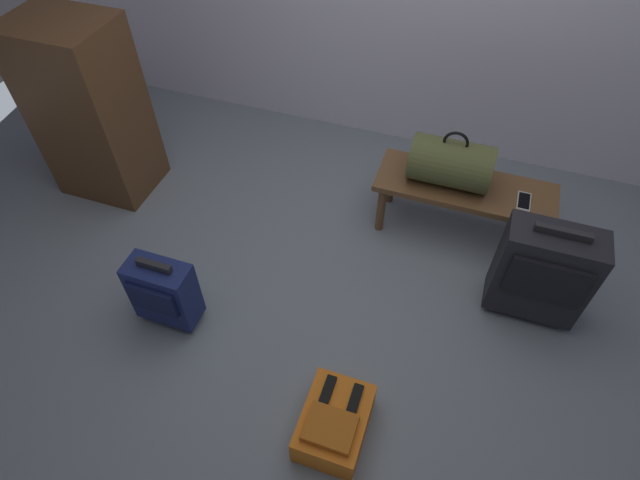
{
  "coord_description": "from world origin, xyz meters",
  "views": [
    {
      "loc": [
        0.44,
        -1.52,
        2.31
      ],
      "look_at": [
        -0.15,
        0.19,
        0.25
      ],
      "focal_mm": 28.61,
      "sensor_mm": 36.0,
      "label": 1
    }
  ],
  "objects": [
    {
      "name": "duffel_bag_olive",
      "position": [
        0.42,
        0.75,
        0.5
      ],
      "size": [
        0.44,
        0.26,
        0.34
      ],
      "color": "#51562D",
      "rests_on": "bench"
    },
    {
      "name": "side_cabinet",
      "position": [
        -1.69,
        0.46,
        0.55
      ],
      "size": [
        0.56,
        0.44,
        1.1
      ],
      "color": "brown",
      "rests_on": "ground"
    },
    {
      "name": "bench",
      "position": [
        0.53,
        0.75,
        0.31
      ],
      "size": [
        1.0,
        0.36,
        0.37
      ],
      "color": "brown",
      "rests_on": "ground"
    },
    {
      "name": "backpack_orange",
      "position": [
        0.21,
        -0.67,
        0.09
      ],
      "size": [
        0.28,
        0.38,
        0.21
      ],
      "color": "orange",
      "rests_on": "ground"
    },
    {
      "name": "suitcase_upright_charcoal",
      "position": [
        0.98,
        0.29,
        0.32
      ],
      "size": [
        0.45,
        0.24,
        0.63
      ],
      "color": "black",
      "rests_on": "ground"
    },
    {
      "name": "ground_plane",
      "position": [
        0.0,
        0.0,
        0.0
      ],
      "size": [
        6.6,
        6.6,
        0.0
      ],
      "primitive_type": "plane",
      "color": "slate"
    },
    {
      "name": "suitcase_small_navy",
      "position": [
        -0.78,
        -0.37,
        0.24
      ],
      "size": [
        0.32,
        0.19,
        0.46
      ],
      "color": "navy",
      "rests_on": "ground"
    },
    {
      "name": "cell_phone",
      "position": [
        0.84,
        0.72,
        0.37
      ],
      "size": [
        0.07,
        0.14,
        0.01
      ],
      "color": "silver",
      "rests_on": "bench"
    }
  ]
}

